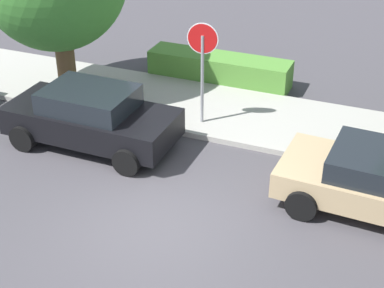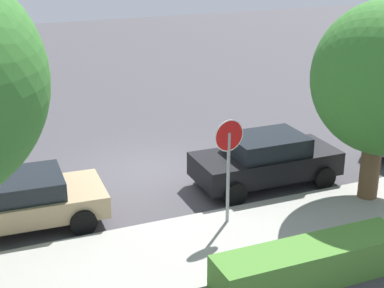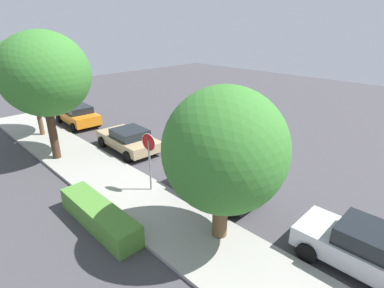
% 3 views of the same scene
% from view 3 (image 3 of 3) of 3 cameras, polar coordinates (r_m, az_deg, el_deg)
% --- Properties ---
extents(ground_plane, '(60.00, 60.00, 0.00)m').
position_cam_3_polar(ground_plane, '(16.41, 2.39, -2.93)').
color(ground_plane, '#423F44').
extents(sidewalk_curb, '(32.00, 2.99, 0.14)m').
position_cam_3_polar(sidewalk_curb, '(13.57, -12.28, -8.87)').
color(sidewalk_curb, '#9E9B93').
rests_on(sidewalk_curb, ground_plane).
extents(stop_sign, '(0.77, 0.11, 2.75)m').
position_cam_3_polar(stop_sign, '(12.65, -8.17, -1.66)').
color(stop_sign, gray).
rests_on(stop_sign, ground_plane).
extents(parked_car_black, '(4.10, 2.01, 1.46)m').
position_cam_3_polar(parked_car_black, '(12.89, 4.48, -6.64)').
color(parked_car_black, black).
rests_on(parked_car_black, ground_plane).
extents(parked_car_tan, '(4.36, 2.28, 1.31)m').
position_cam_3_polar(parked_car_tan, '(17.73, -11.99, 0.92)').
color(parked_car_tan, tan).
rests_on(parked_car_tan, ground_plane).
extents(parked_car_silver, '(3.92, 1.96, 1.48)m').
position_cam_3_polar(parked_car_silver, '(10.65, 30.29, -16.94)').
color(parked_car_silver, silver).
rests_on(parked_car_silver, ground_plane).
extents(parked_car_orange, '(4.32, 2.19, 1.43)m').
position_cam_3_polar(parked_car_orange, '(23.35, -20.95, 5.20)').
color(parked_car_orange, orange).
rests_on(parked_car_orange, ground_plane).
extents(street_tree_near_corner, '(4.22, 4.22, 6.24)m').
position_cam_3_polar(street_tree_near_corner, '(21.17, -28.77, 12.31)').
color(street_tree_near_corner, brown).
rests_on(street_tree_near_corner, ground_plane).
extents(street_tree_mid_block, '(3.84, 3.84, 5.35)m').
position_cam_3_polar(street_tree_mid_block, '(9.04, 6.25, -1.27)').
color(street_tree_mid_block, brown).
rests_on(street_tree_mid_block, ground_plane).
extents(street_tree_far, '(4.41, 4.41, 6.68)m').
position_cam_3_polar(street_tree_far, '(16.86, -26.21, 11.79)').
color(street_tree_far, '#422D1E').
rests_on(street_tree_far, ground_plane).
extents(front_yard_hedge, '(4.23, 0.98, 0.83)m').
position_cam_3_polar(front_yard_hedge, '(11.71, -17.29, -12.91)').
color(front_yard_hedge, '#4C8433').
rests_on(front_yard_hedge, ground_plane).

